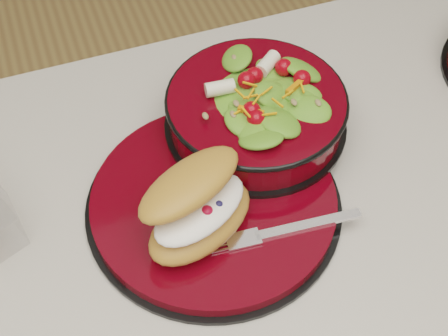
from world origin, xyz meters
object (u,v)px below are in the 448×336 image
object	(u,v)px
croissant	(198,206)
fork	(289,229)
dinner_plate	(215,202)
salad_bowl	(256,106)

from	to	relation	value
croissant	fork	xyz separation A→B (m)	(0.09, -0.04, -0.04)
dinner_plate	salad_bowl	distance (m)	0.13
croissant	fork	distance (m)	0.11
salad_bowl	croissant	bearing A→B (deg)	-133.93
dinner_plate	fork	size ratio (longest dim) A/B	1.91
dinner_plate	croissant	world-z (taller)	croissant
fork	salad_bowl	bearing A→B (deg)	-3.09
dinner_plate	croissant	size ratio (longest dim) A/B	1.94
fork	croissant	bearing A→B (deg)	72.20
croissant	fork	size ratio (longest dim) A/B	0.99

